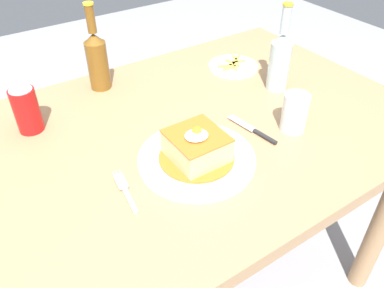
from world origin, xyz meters
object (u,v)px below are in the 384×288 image
(drinking_glass, at_px, (294,115))
(beer_bottle_clear, at_px, (280,59))
(side_plate_fries, at_px, (233,66))
(soda_can, at_px, (27,110))
(beer_bottle_amber, at_px, (97,58))
(main_plate, at_px, (197,158))
(fork, at_px, (127,194))
(knife, at_px, (258,133))

(drinking_glass, bearing_deg, beer_bottle_clear, 57.64)
(beer_bottle_clear, relative_size, side_plate_fries, 1.56)
(soda_can, height_order, beer_bottle_amber, beer_bottle_amber)
(main_plate, relative_size, fork, 2.03)
(soda_can, bearing_deg, side_plate_fries, -1.45)
(drinking_glass, distance_m, side_plate_fries, 0.39)
(fork, xyz_separation_m, knife, (0.39, 0.01, -0.00))
(beer_bottle_clear, height_order, side_plate_fries, beer_bottle_clear)
(drinking_glass, bearing_deg, main_plate, 173.64)
(knife, xyz_separation_m, beer_bottle_amber, (-0.24, 0.47, 0.09))
(fork, xyz_separation_m, beer_bottle_amber, (0.15, 0.48, 0.09))
(soda_can, distance_m, side_plate_fries, 0.68)
(beer_bottle_amber, bearing_deg, soda_can, -156.24)
(soda_can, relative_size, beer_bottle_amber, 0.47)
(main_plate, distance_m, beer_bottle_clear, 0.45)
(soda_can, distance_m, beer_bottle_amber, 0.27)
(fork, height_order, soda_can, soda_can)
(side_plate_fries, bearing_deg, main_plate, -138.60)
(fork, relative_size, knife, 0.86)
(beer_bottle_clear, relative_size, beer_bottle_amber, 1.00)
(beer_bottle_clear, xyz_separation_m, drinking_glass, (-0.12, -0.19, -0.05))
(main_plate, xyz_separation_m, side_plate_fries, (0.39, 0.34, -0.00))
(fork, distance_m, beer_bottle_amber, 0.51)
(main_plate, relative_size, beer_bottle_amber, 1.08)
(beer_bottle_clear, bearing_deg, beer_bottle_amber, 145.55)
(soda_can, relative_size, beer_bottle_clear, 0.47)
(soda_can, bearing_deg, fork, -74.66)
(beer_bottle_amber, relative_size, side_plate_fries, 1.56)
(main_plate, distance_m, knife, 0.20)
(knife, bearing_deg, soda_can, 143.93)
(knife, relative_size, beer_bottle_amber, 0.62)
(fork, height_order, drinking_glass, drinking_glass)
(fork, bearing_deg, main_plate, 3.51)
(beer_bottle_clear, distance_m, beer_bottle_amber, 0.55)
(knife, height_order, side_plate_fries, side_plate_fries)
(side_plate_fries, bearing_deg, soda_can, 178.55)
(knife, distance_m, soda_can, 0.61)
(drinking_glass, bearing_deg, knife, 161.20)
(fork, bearing_deg, drinking_glass, -2.44)
(side_plate_fries, bearing_deg, knife, -118.92)
(fork, distance_m, soda_can, 0.39)
(beer_bottle_amber, bearing_deg, drinking_glass, -56.05)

